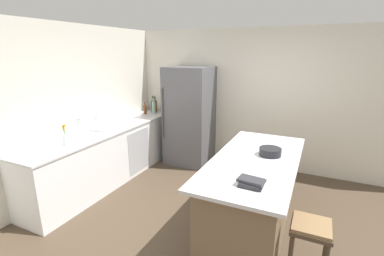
{
  "coord_description": "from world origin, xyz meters",
  "views": [
    {
      "loc": [
        1.09,
        -2.91,
        2.19
      ],
      "look_at": [
        -0.7,
        0.91,
        1.0
      ],
      "focal_mm": 25.68,
      "sensor_mm": 36.0,
      "label": 1
    }
  ],
  "objects": [
    {
      "name": "counter_run_left",
      "position": [
        -2.08,
        0.51,
        0.47
      ],
      "size": [
        0.67,
        3.22,
        0.93
      ],
      "color": "white",
      "rests_on": "ground_plane"
    },
    {
      "name": "ground_plane",
      "position": [
        0.0,
        0.0,
        0.0
      ],
      "size": [
        7.2,
        7.2,
        0.0
      ],
      "primitive_type": "plane",
      "color": "#4C3D2D"
    },
    {
      "name": "syrup_bottle",
      "position": [
        -2.15,
        1.71,
        1.03
      ],
      "size": [
        0.07,
        0.07,
        0.25
      ],
      "color": "#5B3319",
      "rests_on": "counter_run_left"
    },
    {
      "name": "flower_vase",
      "position": [
        -2.01,
        -0.4,
        1.04
      ],
      "size": [
        0.07,
        0.07,
        0.3
      ],
      "color": "silver",
      "rests_on": "counter_run_left"
    },
    {
      "name": "mixing_bowl",
      "position": [
        0.61,
        0.41,
        0.98
      ],
      "size": [
        0.27,
        0.27,
        0.09
      ],
      "color": "black",
      "rests_on": "kitchen_island"
    },
    {
      "name": "wall_left",
      "position": [
        -2.45,
        0.0,
        1.3
      ],
      "size": [
        0.1,
        6.0,
        2.6
      ],
      "primitive_type": "cube",
      "color": "silver",
      "rests_on": "ground_plane"
    },
    {
      "name": "whiskey_bottle",
      "position": [
        -2.1,
        2.01,
        1.06
      ],
      "size": [
        0.09,
        0.09,
        0.32
      ],
      "color": "brown",
      "rests_on": "counter_run_left"
    },
    {
      "name": "sink_faucet",
      "position": [
        -2.13,
        -0.04,
        1.09
      ],
      "size": [
        0.15,
        0.05,
        0.3
      ],
      "color": "silver",
      "rests_on": "counter_run_left"
    },
    {
      "name": "kitchen_island",
      "position": [
        0.47,
        0.22,
        0.47
      ],
      "size": [
        0.98,
        2.18,
        0.93
      ],
      "color": "#7A6047",
      "rests_on": "ground_plane"
    },
    {
      "name": "cookbook_stack",
      "position": [
        0.59,
        -0.5,
        0.97
      ],
      "size": [
        0.27,
        0.19,
        0.08
      ],
      "color": "#2D2D33",
      "rests_on": "kitchen_island"
    },
    {
      "name": "refrigerator",
      "position": [
        -1.19,
        1.83,
        0.95
      ],
      "size": [
        0.84,
        0.77,
        1.91
      ],
      "color": "#56565B",
      "rests_on": "ground_plane"
    },
    {
      "name": "wall_rear",
      "position": [
        0.0,
        2.25,
        1.3
      ],
      "size": [
        6.0,
        0.1,
        2.6
      ],
      "primitive_type": "cube",
      "color": "silver",
      "rests_on": "ground_plane"
    },
    {
      "name": "gin_bottle",
      "position": [
        -2.01,
        1.82,
        1.07
      ],
      "size": [
        0.08,
        0.08,
        0.34
      ],
      "color": "#8CB79E",
      "rests_on": "counter_run_left"
    },
    {
      "name": "paper_towel_roll",
      "position": [
        -2.09,
        0.31,
        1.06
      ],
      "size": [
        0.14,
        0.14,
        0.31
      ],
      "color": "gray",
      "rests_on": "counter_run_left"
    },
    {
      "name": "bar_stool",
      "position": [
        1.16,
        -0.45,
        0.53
      ],
      "size": [
        0.36,
        0.36,
        0.65
      ],
      "color": "#473828",
      "rests_on": "ground_plane"
    },
    {
      "name": "wine_bottle",
      "position": [
        -2.09,
        1.91,
        1.07
      ],
      "size": [
        0.07,
        0.07,
        0.35
      ],
      "color": "#19381E",
      "rests_on": "counter_run_left"
    }
  ]
}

